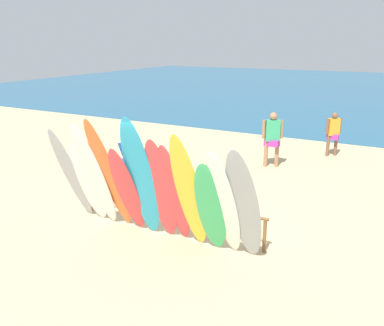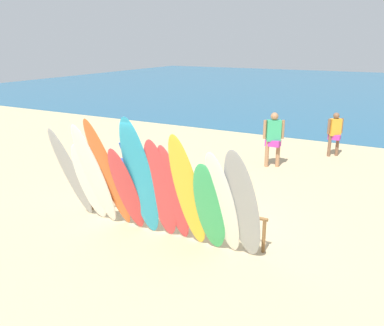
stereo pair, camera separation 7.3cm
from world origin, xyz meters
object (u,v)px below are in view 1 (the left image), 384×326
(surfboard_white_2, at_px, (95,177))
(surfboard_teal_5, at_px, (141,179))
(beachgoer_midbeach, at_px, (333,131))
(surfboard_grey_0, at_px, (71,174))
(surfboard_red_4, at_px, (127,191))
(surfboard_white_1, at_px, (90,183))
(surfboard_yellow_8, at_px, (189,194))
(surfboard_grey_11, at_px, (244,207))
(surfboard_red_6, at_px, (161,191))
(beachgoer_by_water, at_px, (272,136))
(surfboard_orange_3, at_px, (109,176))
(surfboard_green_9, at_px, (211,209))
(beach_chair_red, at_px, (125,155))
(surfboard_rack, at_px, (168,203))
(surfboard_white_10, at_px, (224,206))
(surfboard_red_7, at_px, (174,194))

(surfboard_white_2, bearing_deg, surfboard_teal_5, 2.80)
(beachgoer_midbeach, bearing_deg, surfboard_grey_0, 22.00)
(surfboard_grey_0, relative_size, surfboard_red_4, 1.11)
(surfboard_white_1, bearing_deg, surfboard_white_2, -30.37)
(surfboard_yellow_8, distance_m, surfboard_grey_11, 1.06)
(surfboard_white_1, bearing_deg, surfboard_grey_11, -7.07)
(surfboard_red_6, bearing_deg, beachgoer_by_water, 82.51)
(surfboard_red_6, relative_size, surfboard_yellow_8, 0.90)
(surfboard_orange_3, bearing_deg, surfboard_green_9, 2.40)
(surfboard_grey_11, xyz_separation_m, beach_chair_red, (-5.37, 3.71, -0.72))
(surfboard_teal_5, relative_size, beachgoer_midbeach, 1.82)
(surfboard_rack, height_order, surfboard_teal_5, surfboard_teal_5)
(surfboard_grey_11, relative_size, beach_chair_red, 3.06)
(surfboard_grey_11, bearing_deg, surfboard_green_9, -179.11)
(beachgoer_midbeach, distance_m, beach_chair_red, 7.14)
(surfboard_grey_0, xyz_separation_m, surfboard_yellow_8, (2.94, -0.08, 0.11))
(surfboard_white_10, bearing_deg, surfboard_red_7, 178.08)
(surfboard_grey_0, distance_m, surfboard_grey_11, 4.00)
(surfboard_rack, bearing_deg, beachgoer_by_water, 84.24)
(surfboard_green_9, bearing_deg, surfboard_white_2, 176.88)
(surfboard_white_1, height_order, surfboard_red_6, surfboard_red_6)
(surfboard_white_1, xyz_separation_m, surfboard_red_4, (1.04, -0.07, 0.04))
(surfboard_orange_3, distance_m, surfboard_yellow_8, 1.82)
(surfboard_red_4, height_order, surfboard_green_9, surfboard_red_4)
(surfboard_red_6, bearing_deg, surfboard_grey_0, 176.62)
(surfboard_red_4, relative_size, surfboard_grey_11, 0.86)
(surfboard_red_4, distance_m, beachgoer_midbeach, 8.67)
(surfboard_white_10, bearing_deg, surfboard_grey_11, 4.44)
(surfboard_grey_0, bearing_deg, surfboard_grey_11, 3.14)
(surfboard_white_1, relative_size, surfboard_orange_3, 0.74)
(surfboard_grey_0, relative_size, beachgoer_by_water, 1.36)
(beach_chair_red, bearing_deg, surfboard_grey_11, -41.51)
(surfboard_white_1, distance_m, beachgoer_midbeach, 8.97)
(surfboard_white_2, relative_size, surfboard_red_6, 1.09)
(surfboard_teal_5, xyz_separation_m, beach_chair_red, (-3.27, 3.74, -0.88))
(surfboard_grey_0, height_order, beach_chair_red, surfboard_grey_0)
(surfboard_rack, distance_m, surfboard_yellow_8, 1.31)
(beachgoer_by_water, bearing_deg, beachgoer_midbeach, -151.44)
(beachgoer_midbeach, bearing_deg, surfboard_green_9, 43.34)
(surfboard_white_2, bearing_deg, beach_chair_red, 121.93)
(surfboard_rack, relative_size, surfboard_white_1, 2.15)
(surfboard_rack, xyz_separation_m, surfboard_teal_5, (-0.15, -0.73, 0.73))
(surfboard_rack, relative_size, surfboard_red_7, 1.97)
(surfboard_white_2, relative_size, surfboard_white_10, 1.07)
(surfboard_green_9, distance_m, beachgoer_by_water, 6.12)
(surfboard_green_9, bearing_deg, surfboard_white_1, 174.11)
(surfboard_grey_0, bearing_deg, beachgoer_midbeach, 67.74)
(surfboard_red_4, bearing_deg, surfboard_orange_3, -172.92)
(surfboard_orange_3, relative_size, surfboard_teal_5, 0.99)
(surfboard_white_2, bearing_deg, surfboard_white_10, 3.19)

